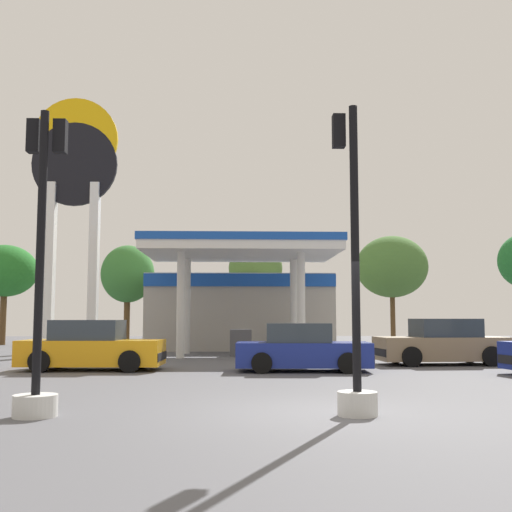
{
  "coord_description": "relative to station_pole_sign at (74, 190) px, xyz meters",
  "views": [
    {
      "loc": [
        -1.5,
        -10.71,
        1.57
      ],
      "look_at": [
        -0.65,
        14.54,
        4.06
      ],
      "focal_mm": 44.26,
      "sensor_mm": 36.0,
      "label": 1
    }
  ],
  "objects": [
    {
      "name": "tree_1",
      "position": [
        1.35,
        7.0,
        -3.42
      ],
      "size": [
        3.0,
        3.0,
        5.69
      ],
      "color": "brown",
      "rests_on": "ground"
    },
    {
      "name": "tree_2",
      "position": [
        8.68,
        9.31,
        -2.87
      ],
      "size": [
        3.27,
        3.27,
        6.03
      ],
      "color": "brown",
      "rests_on": "ground"
    },
    {
      "name": "car_0",
      "position": [
        3.09,
        -9.37,
        -6.76
      ],
      "size": [
        4.3,
        2.07,
        1.51
      ],
      "color": "black",
      "rests_on": "ground"
    },
    {
      "name": "traffic_signal_1",
      "position": [
        4.24,
        -18.44,
        -5.67
      ],
      "size": [
        0.7,
        0.71,
        5.02
      ],
      "color": "silver",
      "rests_on": "ground"
    },
    {
      "name": "tree_0",
      "position": [
        -6.21,
        8.86,
        -3.11
      ],
      "size": [
        3.8,
        3.8,
        5.9
      ],
      "color": "brown",
      "rests_on": "ground"
    },
    {
      "name": "ground_plane",
      "position": [
        8.92,
        -18.13,
        -7.45
      ],
      "size": [
        90.0,
        90.0,
        0.0
      ],
      "primitive_type": "plane",
      "color": "#56565B",
      "rests_on": "ground"
    },
    {
      "name": "traffic_signal_0",
      "position": [
        9.39,
        -18.52,
        -5.89
      ],
      "size": [
        0.65,
        0.68,
        5.14
      ],
      "color": "silver",
      "rests_on": "ground"
    },
    {
      "name": "car_1",
      "position": [
        9.44,
        -9.99,
        -6.81
      ],
      "size": [
        4.04,
        1.97,
        1.42
      ],
      "color": "black",
      "rests_on": "ground"
    },
    {
      "name": "tree_3",
      "position": [
        16.66,
        7.8,
        -2.88
      ],
      "size": [
        4.19,
        4.19,
        6.39
      ],
      "color": "brown",
      "rests_on": "ground"
    },
    {
      "name": "car_5",
      "position": [
        14.46,
        -7.5,
        -6.75
      ],
      "size": [
        4.42,
        2.16,
        1.55
      ],
      "color": "black",
      "rests_on": "ground"
    },
    {
      "name": "station_pole_sign",
      "position": [
        0.0,
        0.0,
        0.0
      ],
      "size": [
        3.9,
        0.56,
        11.78
      ],
      "color": "white",
      "rests_on": "ground"
    },
    {
      "name": "gas_station",
      "position": [
        7.68,
        3.27,
        -5.25
      ],
      "size": [
        9.12,
        12.41,
        4.85
      ],
      "color": "#ADA89E",
      "rests_on": "ground"
    }
  ]
}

